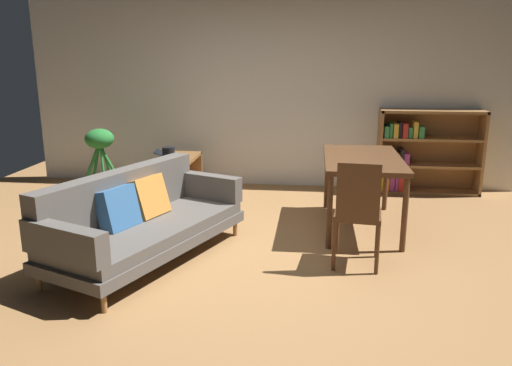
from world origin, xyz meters
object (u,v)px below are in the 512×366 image
Objects in this scene: open_laptop at (174,156)px; desk_speaker at (169,157)px; dining_table at (362,164)px; dining_chair_near at (358,209)px; bookshelf at (421,152)px; media_console at (176,182)px; fabric_couch at (140,218)px; potted_floor_plant at (100,153)px.

desk_speaker reaches higher than open_laptop.
open_laptop is at bearing 100.00° from desk_speaker.
dining_table is at bearing -21.94° from open_laptop.
dining_chair_near is at bearing -96.48° from dining_table.
bookshelf is at bearing 59.89° from dining_table.
dining_chair_near is at bearing -40.67° from media_console.
potted_floor_plant is (-1.25, 2.07, 0.18)m from fabric_couch.
media_console is 1.39× the size of dining_chair_near.
dining_chair_near is (-0.12, -1.09, -0.17)m from dining_table.
dining_chair_near reaches higher than media_console.
potted_floor_plant is (-1.09, 0.55, -0.09)m from desk_speaker.
desk_speaker is at bearing 95.90° from fabric_couch.
fabric_couch is 1.62× the size of media_console.
dining_table reaches higher than desk_speaker.
media_console is 0.37m from open_laptop.
potted_floor_plant is 0.61× the size of dining_table.
desk_speaker is 0.27× the size of potted_floor_plant.
desk_speaker is 1.22m from potted_floor_plant.
bookshelf reaches higher than media_console.
dining_table reaches higher than media_console.
dining_table is 1.84m from bookshelf.
bookshelf is (3.17, 0.85, 0.29)m from media_console.
bookshelf is (3.24, 0.65, -0.00)m from open_laptop.
dining_table is (2.08, 1.11, 0.32)m from fabric_couch.
bookshelf reaches higher than dining_chair_near.
open_laptop reaches higher than media_console.
media_console is at bearing -164.95° from bookshelf.
potted_floor_plant is 0.92× the size of dining_chair_near.
potted_floor_plant reaches higher than fabric_couch.
media_console is (-0.17, 1.84, -0.13)m from fabric_couch.
potted_floor_plant is 4.29m from bookshelf.
media_console is 0.92× the size of dining_table.
fabric_couch is 1.49× the size of dining_table.
desk_speaker is 0.17× the size of bookshelf.
potted_floor_plant is at bearing 168.37° from media_console.
fabric_couch is at bearing -151.79° from dining_table.
open_laptop is (-0.25, 2.05, 0.17)m from fabric_couch.
fabric_couch is 1.96m from dining_chair_near.
dining_table is (3.32, -0.95, 0.14)m from potted_floor_plant.
media_console is 2.81m from dining_chair_near.
potted_floor_plant reaches higher than dining_table.
bookshelf is (1.04, 2.68, 0.02)m from dining_chair_near.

